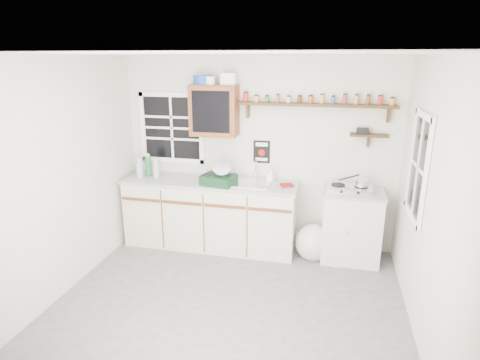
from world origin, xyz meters
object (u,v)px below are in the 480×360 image
Objects in this scene: main_cabinet at (211,213)px; right_cabinet at (351,225)px; hotplate at (349,188)px; upper_cabinet at (214,110)px; spice_shelf at (316,104)px; dish_rack at (220,177)px.

right_cabinet is at bearing 0.79° from main_cabinet.
main_cabinet is 4.16× the size of hotplate.
hotplate reaches higher than right_cabinet.
upper_cabinet reaches higher than spice_shelf.
right_cabinet is 0.48× the size of spice_shelf.
spice_shelf is at bearing 9.22° from main_cabinet.
right_cabinet is 1.64× the size of hotplate.
spice_shelf is at bearing 160.28° from right_cabinet.
spice_shelf reaches higher than dish_rack.
hotplate reaches higher than main_cabinet.
main_cabinet is at bearing -179.21° from right_cabinet.
right_cabinet is 0.49m from hotplate.
upper_cabinet is 0.86m from dish_rack.
main_cabinet is 5.00× the size of dish_rack.
main_cabinet is 0.59m from dish_rack.
dish_rack is (0.17, -0.11, 0.56)m from main_cabinet.
upper_cabinet is 1.41× the size of dish_rack.
dish_rack is (-1.66, -0.14, 0.56)m from right_cabinet.
main_cabinet is 1.98m from spice_shelf.
main_cabinet is 1.84m from hotplate.
spice_shelf is at bearing 3.10° from upper_cabinet.
dish_rack is 1.61m from hotplate.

